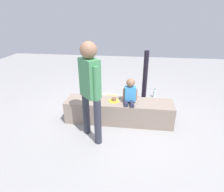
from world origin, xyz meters
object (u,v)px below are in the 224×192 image
water_bottle_far_side (128,100)px  handbag_black_leather (153,108)px  adult_standing (90,84)px  water_bottle_near_gift (154,93)px  gift_bag (112,102)px  cake_box_white (106,98)px  party_cup_red (93,101)px  child_seated (130,93)px  cake_plate (114,100)px  handbag_brown_canvas (135,105)px

water_bottle_far_side → handbag_black_leather: bearing=-36.1°
adult_standing → water_bottle_near_gift: adult_standing is taller
gift_bag → water_bottle_near_gift: (1.02, 0.78, -0.07)m
water_bottle_far_side → cake_box_white: 0.56m
party_cup_red → cake_box_white: (0.29, 0.18, 0.01)m
adult_standing → handbag_black_leather: size_ratio=4.84×
party_cup_red → gift_bag: bearing=-27.7°
child_seated → adult_standing: bearing=-136.7°
water_bottle_near_gift → cake_plate: bearing=-125.1°
adult_standing → party_cup_red: 1.70m
water_bottle_far_side → handbag_black_leather: (0.58, -0.43, 0.03)m
child_seated → cake_box_white: bearing=122.6°
water_bottle_near_gift → handbag_brown_canvas: size_ratio=0.64×
water_bottle_far_side → cake_box_white: water_bottle_far_side is taller
child_seated → handbag_brown_canvas: bearing=78.2°
party_cup_red → water_bottle_near_gift: bearing=19.2°
child_seated → party_cup_red: size_ratio=4.61×
cake_plate → handbag_brown_canvas: 0.75m
gift_bag → handbag_black_leather: gift_bag is taller
gift_bag → handbag_black_leather: size_ratio=1.11×
water_bottle_near_gift → gift_bag: bearing=-142.6°
cake_box_white → cake_plate: bearing=-71.7°
adult_standing → handbag_black_leather: adult_standing is taller
water_bottle_far_side → adult_standing: bearing=-110.7°
gift_bag → water_bottle_far_side: bearing=43.7°
cake_plate → handbag_brown_canvas: (0.42, 0.52, -0.34)m
adult_standing → child_seated: bearing=43.3°
child_seated → party_cup_red: 1.35m
handbag_black_leather → party_cup_red: bearing=166.6°
gift_bag → water_bottle_far_side: (0.36, 0.34, -0.08)m
water_bottle_far_side → handbag_black_leather: handbag_black_leather is taller
gift_bag → handbag_brown_canvas: (0.54, 0.02, -0.04)m
cake_plate → water_bottle_near_gift: 1.61m
gift_bag → party_cup_red: gift_bag is taller
cake_plate → gift_bag: (-0.12, 0.51, -0.29)m
cake_plate → water_bottle_far_side: bearing=74.1°
gift_bag → adult_standing: bearing=-99.8°
water_bottle_near_gift → party_cup_red: water_bottle_near_gift is taller
adult_standing → water_bottle_far_side: size_ratio=8.33×
child_seated → water_bottle_far_side: size_ratio=2.40×
water_bottle_far_side → party_cup_red: size_ratio=1.92×
water_bottle_far_side → handbag_brown_canvas: 0.37m
cake_box_white → water_bottle_far_side: bearing=-9.8°
adult_standing → gift_bag: adult_standing is taller
child_seated → water_bottle_far_side: (-0.07, 0.88, -0.56)m
water_bottle_far_side → party_cup_red: bearing=-174.1°
child_seated → handbag_black_leather: child_seated is taller
handbag_brown_canvas → water_bottle_near_gift: bearing=57.8°
water_bottle_near_gift → water_bottle_far_side: (-0.66, -0.44, -0.01)m
adult_standing → water_bottle_far_side: bearing=69.3°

